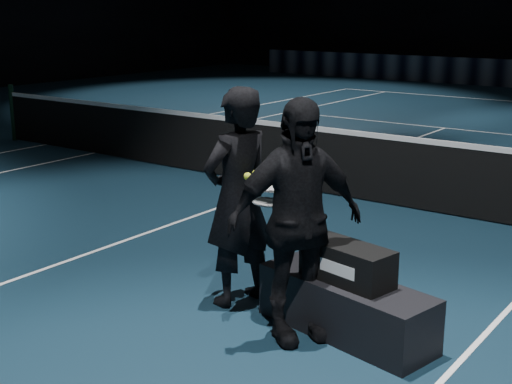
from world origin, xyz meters
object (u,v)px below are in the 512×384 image
(racket_bag, at_px, (347,263))
(racket_lower, at_px, (267,202))
(racket_upper, at_px, (267,186))
(player_bench, at_px, (346,307))
(tennis_balls, at_px, (254,178))
(player_b, at_px, (296,221))
(player_a, at_px, (238,198))

(racket_bag, xyz_separation_m, racket_lower, (-0.68, -0.15, 0.42))
(racket_upper, bearing_deg, player_bench, 23.71)
(racket_upper, xyz_separation_m, tennis_balls, (-0.15, 0.02, 0.04))
(racket_lower, xyz_separation_m, tennis_balls, (-0.18, 0.07, 0.16))
(player_b, height_order, racket_lower, player_b)
(tennis_balls, bearing_deg, player_a, 160.61)
(player_b, bearing_deg, racket_upper, 95.69)
(player_bench, distance_m, racket_upper, 1.17)
(racket_bag, relative_size, tennis_balls, 6.33)
(player_b, bearing_deg, racket_bag, -15.85)
(player_bench, bearing_deg, racket_lower, -155.90)
(player_bench, bearing_deg, player_b, -125.05)
(player_a, relative_size, tennis_balls, 16.11)
(player_bench, xyz_separation_m, racket_lower, (-0.68, -0.15, 0.80))
(racket_upper, distance_m, tennis_balls, 0.15)
(player_bench, distance_m, racket_lower, 1.06)
(player_b, distance_m, racket_upper, 0.49)
(racket_lower, distance_m, racket_upper, 0.13)
(player_a, relative_size, racket_lower, 2.84)
(racket_bag, bearing_deg, racket_upper, -160.72)
(player_a, xyz_separation_m, tennis_balls, (0.24, -0.08, 0.22))
(player_bench, height_order, racket_bag, racket_bag)
(racket_bag, bearing_deg, player_a, -168.57)
(player_a, bearing_deg, racket_upper, 88.17)
(tennis_balls, bearing_deg, racket_upper, -6.94)
(racket_bag, relative_size, player_a, 0.39)
(player_a, relative_size, player_b, 1.00)
(player_b, xyz_separation_m, tennis_balls, (-0.56, 0.21, 0.22))
(player_b, relative_size, racket_lower, 2.84)
(racket_bag, height_order, player_a, player_a)
(racket_bag, relative_size, racket_upper, 1.12)
(racket_lower, bearing_deg, tennis_balls, 178.53)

